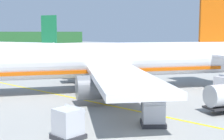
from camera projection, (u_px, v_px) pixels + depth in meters
name	position (u px, v px, depth m)	size (l,w,h in m)	color
airliner_foreground	(86.00, 61.00, 34.00)	(36.42, 31.03, 11.90)	white
airliner_mid_apron	(1.00, 49.00, 67.79)	(28.28, 33.93, 9.81)	silver
cargo_container_near	(68.00, 123.00, 19.25)	(1.75, 1.75, 2.03)	#333338
cargo_container_mid	(223.00, 84.00, 34.01)	(1.94, 1.94, 1.87)	#333338
cargo_container_far	(153.00, 113.00, 21.90)	(2.41, 2.41, 1.95)	#333338
crew_loader_left	(142.00, 99.00, 25.89)	(0.60, 0.37, 1.73)	#191E33
crew_loader_right	(148.00, 93.00, 29.08)	(0.56, 0.43, 1.61)	#191E33
apron_guide_line	(97.00, 103.00, 29.07)	(0.30, 60.00, 0.01)	yellow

